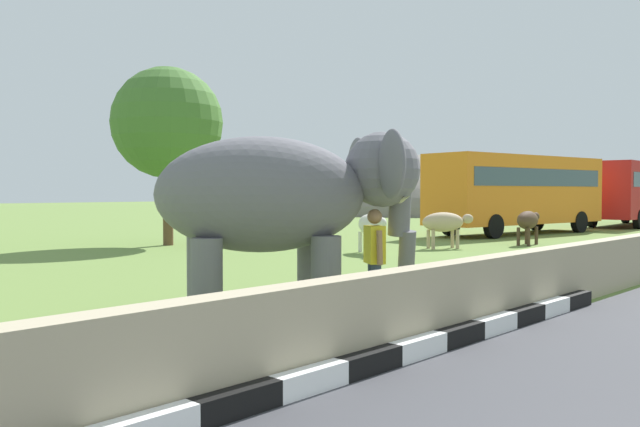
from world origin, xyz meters
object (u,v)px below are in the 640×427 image
at_px(person_handler, 374,256).
at_px(bus_orange, 517,188).
at_px(cow_far, 528,221).
at_px(bus_red, 632,189).
at_px(cow_mid, 371,225).
at_px(elephant, 287,197).
at_px(cow_near, 444,223).

distance_m(person_handler, bus_orange, 21.17).
bearing_deg(cow_far, bus_orange, 29.91).
height_order(bus_red, cow_far, bus_red).
bearing_deg(bus_red, bus_orange, 173.21).
distance_m(person_handler, cow_mid, 10.27).
height_order(elephant, bus_orange, bus_orange).
height_order(bus_orange, bus_red, same).
bearing_deg(cow_mid, bus_orange, 4.96).
distance_m(bus_orange, cow_mid, 11.89).
distance_m(bus_orange, cow_near, 9.01).
bearing_deg(person_handler, bus_orange, 20.76).
relative_size(cow_near, cow_far, 0.96).
xyz_separation_m(person_handler, bus_orange, (19.76, 7.49, 1.16)).
xyz_separation_m(cow_near, cow_far, (3.36, -1.37, 0.00)).
bearing_deg(cow_near, cow_far, -22.23).
xyz_separation_m(bus_red, cow_near, (-19.91, -0.41, -1.21)).
xyz_separation_m(elephant, cow_far, (15.52, 3.65, -0.97)).
relative_size(person_handler, cow_far, 0.86).
relative_size(elephant, bus_red, 0.41).
relative_size(person_handler, cow_mid, 0.90).
height_order(person_handler, bus_red, bus_red).
bearing_deg(cow_far, person_handler, -163.03).
relative_size(bus_orange, bus_red, 1.07).
xyz_separation_m(bus_orange, cow_far, (-5.40, -3.11, -1.21)).
bearing_deg(cow_near, bus_red, 1.18).
relative_size(elephant, cow_mid, 2.15).
bearing_deg(cow_mid, cow_far, -18.08).
relative_size(elephant, bus_orange, 0.39).
height_order(elephant, person_handler, elephant).
distance_m(bus_red, cow_near, 19.95).
distance_m(elephant, bus_orange, 21.99).
bearing_deg(person_handler, cow_far, 16.97).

